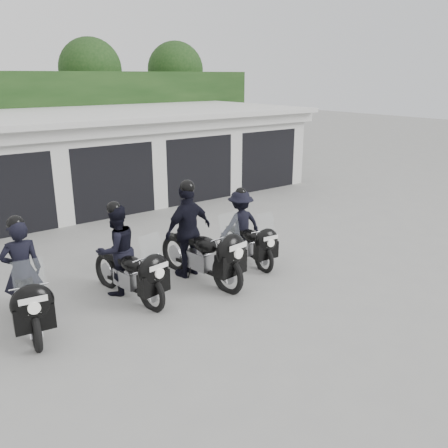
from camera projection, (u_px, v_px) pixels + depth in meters
ground at (223, 273)px, 10.38m from camera, size 80.00×80.00×0.00m
garage_block at (81, 159)px, 16.09m from camera, size 16.40×6.80×2.96m
background_vegetation at (43, 110)px, 19.59m from camera, size 20.00×3.90×5.80m
police_bike_a at (25, 285)px, 7.96m from camera, size 0.87×2.27×1.98m
police_bike_b at (123, 256)px, 9.12m from camera, size 1.01×2.21×1.94m
police_bike_c at (195, 237)px, 9.90m from camera, size 1.26×2.49×2.17m
police_bike_d at (244, 229)px, 10.94m from camera, size 1.10×2.02×1.76m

